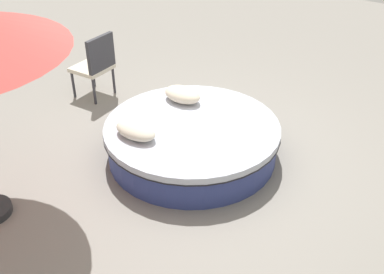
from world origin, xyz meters
name	(u,v)px	position (x,y,z in m)	size (l,w,h in m)	color
ground_plane	(192,155)	(0.00, 0.00, 0.00)	(16.00, 16.00, 0.00)	gray
round_bed	(192,140)	(0.00, 0.00, 0.23)	(2.12, 2.12, 0.44)	navy
throw_pillow_0	(182,94)	(-0.46, 0.40, 0.54)	(0.52, 0.33, 0.19)	beige
throw_pillow_1	(136,130)	(-0.35, -0.60, 0.53)	(0.54, 0.31, 0.17)	beige
patio_chair	(96,62)	(-2.08, 0.39, 0.56)	(0.55, 0.57, 0.98)	#333338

